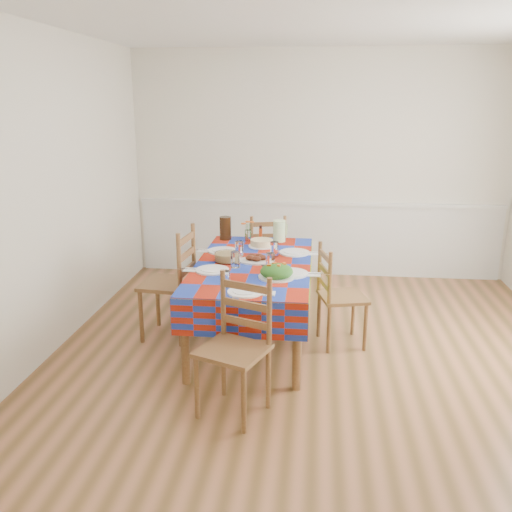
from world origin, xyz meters
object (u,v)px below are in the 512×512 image
Objects in this scene: meat_platter at (256,259)px; green_pitcher at (279,231)px; chair_left at (172,284)px; dining_table at (253,271)px; chair_far at (267,256)px; tea_pitcher at (225,228)px; chair_right at (338,297)px; chair_near at (236,348)px.

green_pitcher reaches higher than meat_platter.
chair_left is (-0.76, -0.04, -0.25)m from meat_platter.
dining_table is 1.20m from chair_far.
chair_left reaches higher than chair_far.
tea_pitcher is 0.25× the size of chair_far.
chair_right is at bearing -53.97° from green_pitcher.
green_pitcher is at bearing -1.97° from tea_pitcher.
chair_far is (0.01, 1.18, -0.19)m from dining_table.
chair_far is at bearing 90.52° from meat_platter.
dining_table is 0.11m from meat_platter.
meat_platter is 1.18m from chair_far.
green_pitcher is 0.21× the size of chair_left.
tea_pitcher reaches higher than dining_table.
tea_pitcher is at bearing 117.85° from meat_platter.
dining_table is 5.75× the size of meat_platter.
chair_far is (0.39, 0.38, -0.39)m from tea_pitcher.
dining_table is at bearing 112.78° from chair_near.
green_pitcher reaches higher than chair_far.
tea_pitcher reaches higher than green_pitcher.
meat_platter is 0.87m from tea_pitcher.
chair_far is (-0.16, 0.40, -0.38)m from green_pitcher.
chair_right is at bearing -0.78° from dining_table.
tea_pitcher is at bearing 115.56° from dining_table.
chair_near reaches higher than dining_table.
green_pitcher is 2.00m from chair_near.
chair_far reaches higher than dining_table.
chair_far is at bearing 112.17° from chair_near.
chair_near is 1.04× the size of chair_far.
meat_platter is 0.79m from chair_right.
chair_right is (0.73, 1.17, -0.03)m from chair_near.
chair_far is 1.03× the size of chair_right.
tea_pitcher is 0.24× the size of chair_near.
meat_platter is at bearing 78.97° from chair_far.
tea_pitcher is at bearing 161.76° from chair_left.
chair_far is at bearing 89.58° from dining_table.
meat_platter reaches higher than dining_table.
chair_far is 1.40m from chair_left.
chair_near reaches higher than chair_right.
green_pitcher is 0.24× the size of chair_right.
dining_table is 1.19m from chair_near.
dining_table is at bearing 96.05° from chair_left.
green_pitcher is at bearing 136.48° from chair_left.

